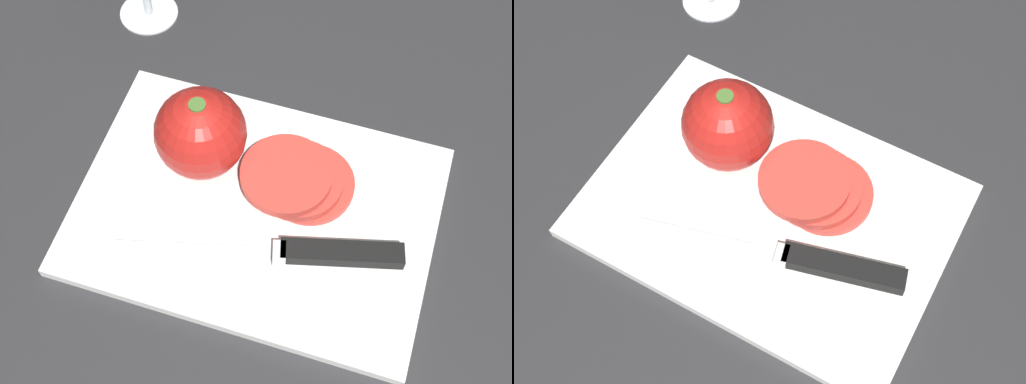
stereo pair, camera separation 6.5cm
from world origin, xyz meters
The scene contains 5 objects.
ground_plane centered at (0.00, 0.00, 0.00)m, with size 3.00×3.00×0.00m, color #28282B.
cutting_board centered at (0.04, 0.03, 0.01)m, with size 0.34×0.24×0.01m.
whole_tomato centered at (-0.02, 0.06, 0.06)m, with size 0.09×0.09×0.09m.
knife centered at (0.11, -0.01, 0.02)m, with size 0.26×0.09×0.01m.
tomato_slice_stack_near centered at (0.08, 0.06, 0.03)m, with size 0.11×0.10×0.03m.
Camera 1 is at (0.14, -0.28, 0.61)m, focal length 50.00 mm.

